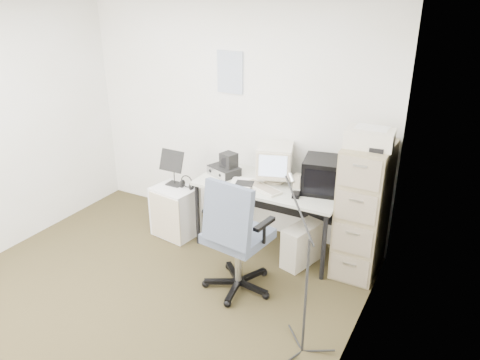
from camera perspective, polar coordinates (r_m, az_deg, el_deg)
The scene contains 22 objects.
floor at distance 4.39m, azimuth -12.70°, elevation -14.56°, with size 3.60×3.60×0.01m, color #3E341D.
ceiling at distance 3.50m, azimuth -16.49°, elevation 19.96°, with size 3.60×3.60×0.01m, color white.
wall_back at distance 5.15m, azimuth -0.90°, elevation 7.52°, with size 3.60×0.02×2.50m, color white.
wall_right at distance 2.95m, azimuth 12.76°, elevation -5.62°, with size 0.02×3.60×2.50m, color white.
wall_calendar at distance 5.04m, azimuth -1.21°, elevation 13.00°, with size 0.30×0.02×0.44m, color white.
filing_cabinet at distance 4.56m, azimuth 14.75°, elevation -3.58°, with size 0.40×0.60×1.30m, color gray.
printer at distance 4.23m, azimuth 15.54°, elevation 4.94°, with size 0.41×0.28×0.16m, color silver.
desk at distance 4.92m, azimuth 3.59°, elevation -4.41°, with size 1.50×0.70×0.73m, color beige.
crt_monitor at distance 4.78m, azimuth 4.26°, elevation 2.02°, with size 0.35×0.37×0.38m, color silver.
crt_tv at distance 4.62m, azimuth 10.06°, elevation 0.62°, with size 0.37×0.39×0.33m, color black.
desk_speaker at distance 4.70m, azimuth 7.05°, elevation -0.11°, with size 0.07×0.07×0.14m, color beige.
keyboard at distance 4.65m, azimuth 2.72°, elevation -0.97°, with size 0.43×0.15×0.02m, color silver.
mouse at distance 4.52m, azimuth 6.85°, elevation -1.80°, with size 0.07×0.12×0.04m, color black.
radio_receiver at distance 4.98m, azimuth -1.95°, elevation 1.16°, with size 0.32×0.23×0.09m, color black.
radio_speaker at distance 4.93m, azimuth -1.39°, elevation 2.46°, with size 0.15×0.14×0.15m, color black.
papers at distance 4.74m, azimuth 0.15°, elevation -0.48°, with size 0.22×0.30×0.02m, color white.
pc_tower at distance 4.75m, azimuth 7.57°, elevation -7.82°, with size 0.20×0.45×0.42m, color silver.
office_chair at distance 4.18m, azimuth -0.23°, elevation -6.56°, with size 0.66×0.66×1.14m, color #4D5262.
side_cart at distance 5.24m, azimuth -7.90°, elevation -3.80°, with size 0.45×0.36×0.56m, color white.
music_stand at distance 5.13m, azimuth -8.09°, elevation 1.56°, with size 0.28×0.15×0.41m, color black.
headphones at distance 5.08m, azimuth -6.50°, elevation -0.48°, with size 0.16×0.16×0.03m, color black.
mic_stand at distance 3.48m, azimuth 8.14°, elevation -12.07°, with size 0.02×0.02×1.30m, color black.
Camera 1 is at (2.42, -2.53, 2.65)m, focal length 35.00 mm.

